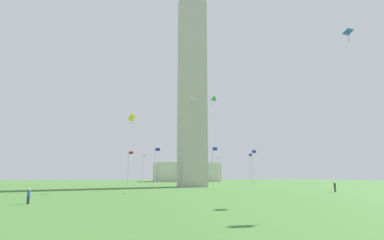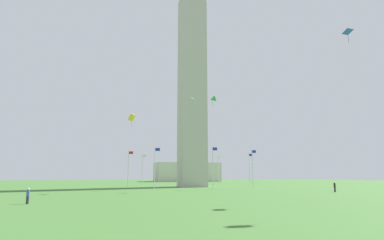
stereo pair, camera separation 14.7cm
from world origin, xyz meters
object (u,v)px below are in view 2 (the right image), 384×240
Objects in this scene: flagpole_s at (129,167)px; flagpole_sw at (155,166)px; kite_blue_diamond at (348,32)px; kite_yellow_box at (132,117)px; kite_green_delta at (213,99)px; flagpole_ne at (218,169)px; flagpole_nw at (253,167)px; flagpole_e at (178,169)px; kite_cyan_diamond at (193,99)px; obelisk_monument at (192,75)px; person_black_shirt at (335,187)px; flagpole_se at (143,168)px; flagpole_w at (213,166)px; person_blue_shirt at (28,196)px; distant_building at (186,172)px; flagpole_n at (249,168)px.

flagpole_s and flagpole_sw have the same top height.
kite_blue_diamond is 38.11m from kite_yellow_box.
kite_yellow_box is at bearing -171.99° from kite_green_delta.
kite_yellow_box reaches higher than flagpole_ne.
kite_yellow_box is (-29.05, -9.29, 8.72)m from flagpole_nw.
flagpole_ne is 3.63× the size of kite_green_delta.
flagpole_ne is 44.34m from kite_yellow_box.
flagpole_ne is 12.47m from flagpole_e.
flagpole_sw is at bearing 174.23° from kite_cyan_diamond.
obelisk_monument is 6.74× the size of flagpole_s.
flagpole_nw is at bearing 12.29° from person_black_shirt.
flagpole_w is (11.52, -27.82, 0.00)m from flagpole_se.
flagpole_e is 32.59m from flagpole_w.
person_blue_shirt is 0.89× the size of kite_blue_diamond.
distant_building is at bearing 85.37° from flagpole_ne.
kite_green_delta is at bearing -150.39° from flagpole_nw.
kite_yellow_box is 0.09× the size of distant_building.
kite_blue_diamond is at bearing 147.52° from person_black_shirt.
kite_blue_diamond reaches higher than person_black_shirt.
flagpole_se is at bearing 180.00° from flagpole_ne.
flagpole_e is 30.11m from flagpole_sw.
flagpole_e is at bearing 99.35° from kite_blue_diamond.
flagpole_w is (16.30, -16.30, 0.00)m from flagpole_s.
flagpole_s is at bearing 157.50° from flagpole_nw.
flagpole_se is 51.93m from person_black_shirt.
kite_cyan_diamond reaches higher than person_blue_shirt.
flagpole_se is (-27.82, 11.52, 0.00)m from flagpole_n.
distant_building is at bearing 64.61° from flagpole_s.
flagpole_ne is 3.27× the size of kite_yellow_box.
obelisk_monument reaches higher than flagpole_nw.
flagpole_sw is at bearing -135.00° from flagpole_ne.
kite_cyan_diamond is (-14.84, -23.88, 15.33)m from flagpole_ne.
flagpole_sw is 23.05m from flagpole_nw.
kite_blue_diamond is (10.15, -61.63, 17.95)m from flagpole_e.
kite_cyan_diamond is 84.43m from distant_building.
kite_blue_diamond reaches higher than flagpole_e.
flagpole_sw is (-23.05, -23.05, 0.00)m from flagpole_ne.
kite_yellow_box is at bearing 68.69° from person_black_shirt.
person_blue_shirt is (-45.82, -42.42, -4.04)m from flagpole_n.
flagpole_w is 12.47m from flagpole_nw.
person_blue_shirt is 44.34m from kite_cyan_diamond.
flagpole_e is 41.96m from kite_yellow_box.
flagpole_ne and flagpole_w have the same top height.
person_black_shirt is 28.58m from kite_green_delta.
flagpole_ne is at bearing 67.89° from kite_green_delta.
obelisk_monument reaches higher than kite_green_delta.
flagpole_se is (-11.52, -4.77, 0.00)m from flagpole_e.
flagpole_w is at bearing -90.00° from flagpole_e.
kite_green_delta reaches higher than distant_building.
kite_green_delta is (-18.20, 12.89, 17.88)m from person_black_shirt.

